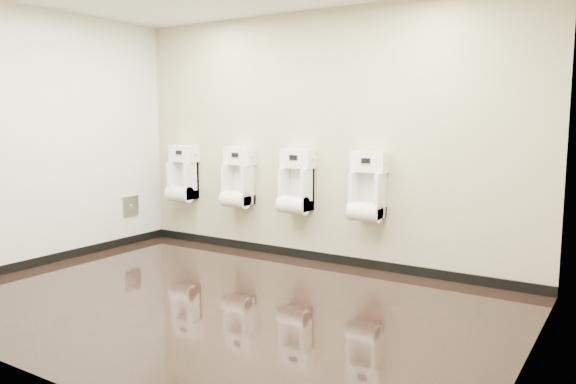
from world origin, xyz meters
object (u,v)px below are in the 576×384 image
at_px(urinal_0, 182,178).
at_px(urinal_1, 238,182).
at_px(urinal_3, 367,192).
at_px(urinal_2, 296,186).
at_px(access_panel, 130,206).

relative_size(urinal_0, urinal_1, 1.00).
bearing_deg(urinal_3, urinal_2, 180.00).
bearing_deg(urinal_3, access_panel, -172.33).
bearing_deg(access_panel, urinal_2, 10.62).
distance_m(access_panel, urinal_2, 2.32).
bearing_deg(urinal_2, urinal_3, 0.00).
relative_size(urinal_2, urinal_3, 1.00).
height_order(access_panel, urinal_1, urinal_1).
relative_size(access_panel, urinal_1, 0.35).
height_order(urinal_1, urinal_2, same).
bearing_deg(urinal_0, urinal_2, 0.00).
height_order(urinal_0, urinal_2, same).
bearing_deg(urinal_1, access_panel, -163.54).
xyz_separation_m(urinal_1, urinal_3, (1.71, 0.00, 0.00)).
relative_size(access_panel, urinal_0, 0.35).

